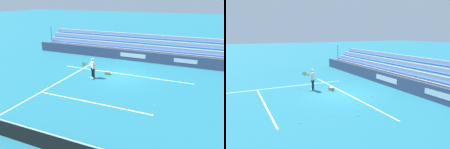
# 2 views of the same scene
# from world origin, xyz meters

# --- Properties ---
(ground_plane) EXTENTS (160.00, 160.00, 0.00)m
(ground_plane) POSITION_xyz_m (0.00, 0.00, 0.00)
(ground_plane) COLOR #1E6B7F
(court_baseline_white) EXTENTS (12.00, 0.10, 0.01)m
(court_baseline_white) POSITION_xyz_m (0.00, -0.50, 0.00)
(court_baseline_white) COLOR white
(court_baseline_white) RESTS_ON ground
(court_sideline_white) EXTENTS (0.10, 12.00, 0.01)m
(court_sideline_white) POSITION_xyz_m (4.11, 4.00, 0.00)
(court_sideline_white) COLOR white
(court_sideline_white) RESTS_ON ground
(court_service_line_white) EXTENTS (8.22, 0.10, 0.01)m
(court_service_line_white) POSITION_xyz_m (0.00, 5.50, 0.00)
(court_service_line_white) COLOR white
(court_service_line_white) RESTS_ON ground
(back_wall_sponsor_board) EXTENTS (25.47, 0.25, 1.10)m
(back_wall_sponsor_board) POSITION_xyz_m (-0.01, -4.96, 0.55)
(back_wall_sponsor_board) COLOR #384260
(back_wall_sponsor_board) RESTS_ON ground
(bleacher_stand) EXTENTS (24.19, 2.40, 2.95)m
(bleacher_stand) POSITION_xyz_m (0.00, -6.79, 0.73)
(bleacher_stand) COLOR #9EA3A8
(bleacher_stand) RESTS_ON ground
(tennis_player) EXTENTS (0.91, 0.88, 1.71)m
(tennis_player) POSITION_xyz_m (2.02, 1.46, 0.89)
(tennis_player) COLOR black
(tennis_player) RESTS_ON ground
(ball_box_cardboard) EXTENTS (0.44, 0.36, 0.26)m
(ball_box_cardboard) POSITION_xyz_m (1.28, 0.15, 0.13)
(ball_box_cardboard) COLOR #A87F51
(ball_box_cardboard) RESTS_ON ground
(tennis_ball_far_right) EXTENTS (0.07, 0.07, 0.07)m
(tennis_ball_far_right) POSITION_xyz_m (-2.64, 0.00, 0.03)
(tennis_ball_far_right) COLOR #CCE533
(tennis_ball_far_right) RESTS_ON ground
(tennis_ball_near_player) EXTENTS (0.07, 0.07, 0.07)m
(tennis_ball_near_player) POSITION_xyz_m (2.97, 2.23, 0.03)
(tennis_ball_near_player) COLOR #CCE533
(tennis_ball_near_player) RESTS_ON ground
(tennis_ball_by_box) EXTENTS (0.07, 0.07, 0.07)m
(tennis_ball_by_box) POSITION_xyz_m (-4.36, 1.11, 0.03)
(tennis_ball_by_box) COLOR #CCE533
(tennis_ball_by_box) RESTS_ON ground
(tennis_ball_stray_back) EXTENTS (0.07, 0.07, 0.07)m
(tennis_ball_stray_back) POSITION_xyz_m (4.16, 3.92, 0.03)
(tennis_ball_stray_back) COLOR #CCE533
(tennis_ball_stray_back) RESTS_ON ground
(tennis_ball_far_left) EXTENTS (0.07, 0.07, 0.07)m
(tennis_ball_far_left) POSITION_xyz_m (-3.92, 4.31, 0.03)
(tennis_ball_far_left) COLOR #CCE533
(tennis_ball_far_left) RESTS_ON ground
(tennis_ball_on_baseline) EXTENTS (0.07, 0.07, 0.07)m
(tennis_ball_on_baseline) POSITION_xyz_m (-3.57, 2.10, 0.03)
(tennis_ball_on_baseline) COLOR #CCE533
(tennis_ball_on_baseline) RESTS_ON ground
(tennis_ball_toward_net) EXTENTS (0.07, 0.07, 0.07)m
(tennis_ball_toward_net) POSITION_xyz_m (-1.66, -1.81, 0.03)
(tennis_ball_toward_net) COLOR #CCE533
(tennis_ball_toward_net) RESTS_ON ground
(tennis_ball_midcourt) EXTENTS (0.07, 0.07, 0.07)m
(tennis_ball_midcourt) POSITION_xyz_m (0.52, -1.70, 0.03)
(tennis_ball_midcourt) COLOR #CCE533
(tennis_ball_midcourt) RESTS_ON ground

